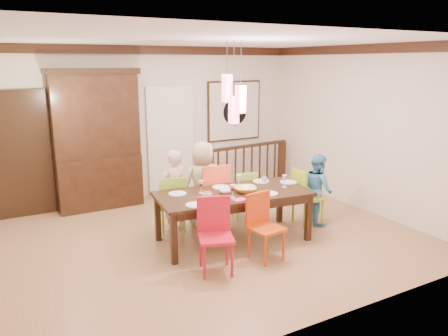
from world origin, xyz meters
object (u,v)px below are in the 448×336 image
balustrade (248,166)px  person_end_right (318,189)px  china_hutch (97,140)px  chair_end_right (308,193)px  chair_far_left (171,199)px  dining_table (233,197)px  person_far_mid (203,184)px  person_far_left (174,191)px

balustrade → person_end_right: (-0.00, -2.17, 0.08)m
china_hutch → chair_end_right: bearing=-42.2°
chair_far_left → chair_end_right: bearing=171.3°
china_hutch → person_end_right: 3.95m
chair_far_left → person_end_right: (2.26, -0.79, 0.06)m
dining_table → chair_end_right: 1.43m
chair_far_left → chair_end_right: size_ratio=0.98×
dining_table → person_end_right: size_ratio=2.02×
dining_table → person_end_right: (1.61, 0.00, -0.09)m
person_far_mid → person_end_right: person_far_mid is taller
china_hutch → person_end_right: size_ratio=2.17×
chair_end_right → person_end_right: person_end_right is taller
person_far_mid → person_end_right: 1.89m
chair_far_left → person_far_mid: (0.57, 0.03, 0.17)m
balustrade → person_end_right: size_ratio=1.73×
china_hutch → chair_far_left: bearing=-68.0°
balustrade → chair_end_right: bearing=-100.5°
chair_end_right → balustrade: balustrade is taller
person_far_left → person_far_mid: (0.52, 0.02, 0.04)m
dining_table → person_far_mid: person_far_mid is taller
dining_table → person_end_right: 1.61m
person_end_right → person_far_left: bearing=83.2°
china_hutch → balustrade: size_ratio=1.25×
balustrade → person_far_mid: person_far_mid is taller
person_far_mid → china_hutch: bearing=-49.1°
china_hutch → balustrade: china_hutch is taller
dining_table → person_far_left: (-0.61, 0.80, -0.02)m
balustrade → dining_table: bearing=-131.9°
chair_end_right → person_end_right: size_ratio=0.81×
person_far_mid → chair_far_left: bearing=7.0°
person_far_mid → person_end_right: size_ratio=1.20×
china_hutch → person_end_right: (2.96, -2.52, -0.68)m
balustrade → person_far_mid: bearing=-147.0°
dining_table → person_far_left: 1.01m
chair_far_left → person_end_right: person_end_right is taller
chair_end_right → person_end_right: 0.19m
china_hutch → person_far_left: size_ratio=1.93×
person_far_mid → balustrade: bearing=-137.3°
dining_table → chair_end_right: size_ratio=2.50×
china_hutch → person_end_right: china_hutch is taller
balustrade → china_hutch: bearing=167.9°
chair_far_left → balustrade: balustrade is taller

